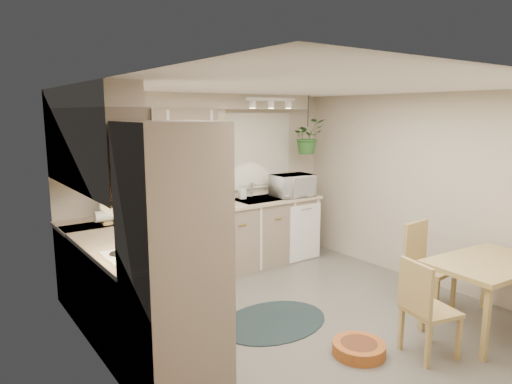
% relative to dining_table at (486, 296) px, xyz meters
% --- Properties ---
extents(floor, '(4.20, 4.20, 0.00)m').
position_rel_dining_table_xyz_m(floor, '(-1.27, 1.21, -0.37)').
color(floor, '#5E5A53').
rests_on(floor, ground).
extents(ceiling, '(4.20, 4.20, 0.00)m').
position_rel_dining_table_xyz_m(ceiling, '(-1.27, 1.21, 2.03)').
color(ceiling, white).
rests_on(ceiling, wall_back).
extents(wall_back, '(4.00, 0.04, 2.40)m').
position_rel_dining_table_xyz_m(wall_back, '(-1.27, 3.31, 0.83)').
color(wall_back, '#BBAD9A').
rests_on(wall_back, floor).
extents(wall_left, '(0.04, 4.20, 2.40)m').
position_rel_dining_table_xyz_m(wall_left, '(-3.27, 1.21, 0.83)').
color(wall_left, '#BBAD9A').
rests_on(wall_left, floor).
extents(wall_right, '(0.04, 4.20, 2.40)m').
position_rel_dining_table_xyz_m(wall_right, '(0.73, 1.21, 0.83)').
color(wall_right, '#BBAD9A').
rests_on(wall_right, floor).
extents(base_cab_left, '(0.60, 1.85, 0.90)m').
position_rel_dining_table_xyz_m(base_cab_left, '(-2.97, 2.08, 0.08)').
color(base_cab_left, gray).
rests_on(base_cab_left, floor).
extents(base_cab_back, '(3.60, 0.60, 0.90)m').
position_rel_dining_table_xyz_m(base_cab_back, '(-1.47, 3.01, 0.08)').
color(base_cab_back, gray).
rests_on(base_cab_back, floor).
extents(counter_left, '(0.64, 1.89, 0.04)m').
position_rel_dining_table_xyz_m(counter_left, '(-2.96, 2.08, 0.55)').
color(counter_left, beige).
rests_on(counter_left, base_cab_left).
extents(counter_back, '(3.64, 0.64, 0.04)m').
position_rel_dining_table_xyz_m(counter_back, '(-1.47, 3.00, 0.55)').
color(counter_back, beige).
rests_on(counter_back, base_cab_back).
extents(oven_stack, '(0.65, 0.65, 2.10)m').
position_rel_dining_table_xyz_m(oven_stack, '(-2.94, 0.83, 0.68)').
color(oven_stack, gray).
rests_on(oven_stack, floor).
extents(wall_oven_face, '(0.02, 0.56, 0.58)m').
position_rel_dining_table_xyz_m(wall_oven_face, '(-2.62, 0.83, 0.68)').
color(wall_oven_face, white).
rests_on(wall_oven_face, oven_stack).
extents(upper_cab_left, '(0.35, 2.00, 0.75)m').
position_rel_dining_table_xyz_m(upper_cab_left, '(-3.09, 2.21, 1.46)').
color(upper_cab_left, gray).
rests_on(upper_cab_left, wall_left).
extents(upper_cab_back, '(2.00, 0.35, 0.75)m').
position_rel_dining_table_xyz_m(upper_cab_back, '(-2.27, 3.13, 1.46)').
color(upper_cab_back, gray).
rests_on(upper_cab_back, wall_back).
extents(soffit_left, '(0.30, 2.00, 0.20)m').
position_rel_dining_table_xyz_m(soffit_left, '(-3.12, 2.21, 1.93)').
color(soffit_left, '#BBAD9A').
rests_on(soffit_left, wall_left).
extents(soffit_back, '(3.60, 0.30, 0.20)m').
position_rel_dining_table_xyz_m(soffit_back, '(-1.47, 3.16, 1.93)').
color(soffit_back, '#BBAD9A').
rests_on(soffit_back, wall_back).
extents(cooktop, '(0.52, 0.58, 0.02)m').
position_rel_dining_table_xyz_m(cooktop, '(-2.95, 1.51, 0.58)').
color(cooktop, white).
rests_on(cooktop, counter_left).
extents(range_hood, '(0.40, 0.60, 0.14)m').
position_rel_dining_table_xyz_m(range_hood, '(-2.97, 1.51, 1.03)').
color(range_hood, white).
rests_on(range_hood, upper_cab_left).
extents(window_blinds, '(1.40, 0.02, 1.00)m').
position_rel_dining_table_xyz_m(window_blinds, '(-0.57, 3.28, 1.23)').
color(window_blinds, white).
rests_on(window_blinds, wall_back).
extents(window_frame, '(1.50, 0.02, 1.10)m').
position_rel_dining_table_xyz_m(window_frame, '(-0.57, 3.29, 1.23)').
color(window_frame, beige).
rests_on(window_frame, wall_back).
extents(sink, '(0.70, 0.48, 0.10)m').
position_rel_dining_table_xyz_m(sink, '(-0.57, 3.01, 0.53)').
color(sink, '#A1A4A9').
rests_on(sink, counter_back).
extents(dishwasher_front, '(0.58, 0.02, 0.83)m').
position_rel_dining_table_xyz_m(dishwasher_front, '(0.03, 2.70, 0.06)').
color(dishwasher_front, white).
rests_on(dishwasher_front, base_cab_back).
extents(track_light_bar, '(0.80, 0.04, 0.04)m').
position_rel_dining_table_xyz_m(track_light_bar, '(-0.57, 2.76, 1.96)').
color(track_light_bar, white).
rests_on(track_light_bar, ceiling).
extents(wall_clock, '(0.30, 0.03, 0.30)m').
position_rel_dining_table_xyz_m(wall_clock, '(-1.12, 3.28, 1.81)').
color(wall_clock, '#EBCF53').
rests_on(wall_clock, wall_back).
extents(dining_table, '(1.22, 0.86, 0.73)m').
position_rel_dining_table_xyz_m(dining_table, '(0.00, 0.00, 0.00)').
color(dining_table, tan).
rests_on(dining_table, floor).
extents(chair_left, '(0.50, 0.50, 0.89)m').
position_rel_dining_table_xyz_m(chair_left, '(-0.84, 0.06, 0.08)').
color(chair_left, tan).
rests_on(chair_left, floor).
extents(chair_back, '(0.48, 0.48, 0.95)m').
position_rel_dining_table_xyz_m(chair_back, '(0.04, 0.65, 0.11)').
color(chair_back, tan).
rests_on(chair_back, floor).
extents(braided_rug, '(1.27, 0.99, 0.01)m').
position_rel_dining_table_xyz_m(braided_rug, '(-1.57, 1.39, -0.36)').
color(braided_rug, black).
rests_on(braided_rug, floor).
extents(pet_bed, '(0.60, 0.60, 0.11)m').
position_rel_dining_table_xyz_m(pet_bed, '(-1.35, 0.43, -0.31)').
color(pet_bed, '#AB5122').
rests_on(pet_bed, floor).
extents(microwave, '(0.60, 0.36, 0.40)m').
position_rel_dining_table_xyz_m(microwave, '(-0.05, 2.91, 0.77)').
color(microwave, white).
rests_on(microwave, counter_back).
extents(soap_bottle, '(0.12, 0.22, 0.10)m').
position_rel_dining_table_xyz_m(soap_bottle, '(-0.77, 3.16, 0.62)').
color(soap_bottle, white).
rests_on(soap_bottle, counter_back).
extents(hanging_plant, '(0.55, 0.60, 0.40)m').
position_rel_dining_table_xyz_m(hanging_plant, '(0.23, 2.91, 1.39)').
color(hanging_plant, '#2B5F26').
rests_on(hanging_plant, ceiling).
extents(coffee_maker, '(0.24, 0.27, 0.35)m').
position_rel_dining_table_xyz_m(coffee_maker, '(-2.50, 3.01, 0.75)').
color(coffee_maker, black).
rests_on(coffee_maker, counter_back).
extents(toaster, '(0.31, 0.18, 0.19)m').
position_rel_dining_table_xyz_m(toaster, '(-1.87, 3.03, 0.67)').
color(toaster, '#A1A4A9').
rests_on(toaster, counter_back).
extents(knife_block, '(0.11, 0.11, 0.21)m').
position_rel_dining_table_xyz_m(knife_block, '(-1.75, 3.06, 0.68)').
color(knife_block, tan).
rests_on(knife_block, counter_back).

